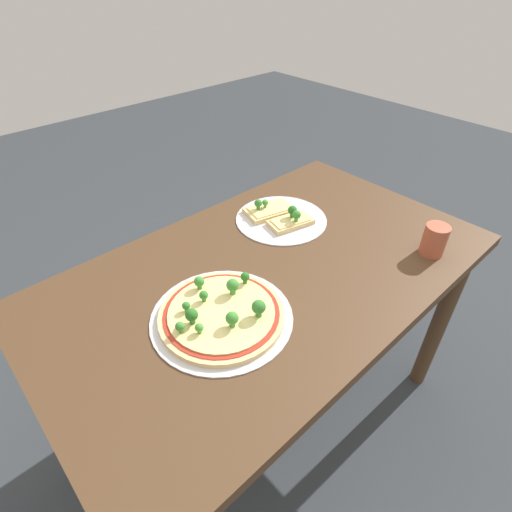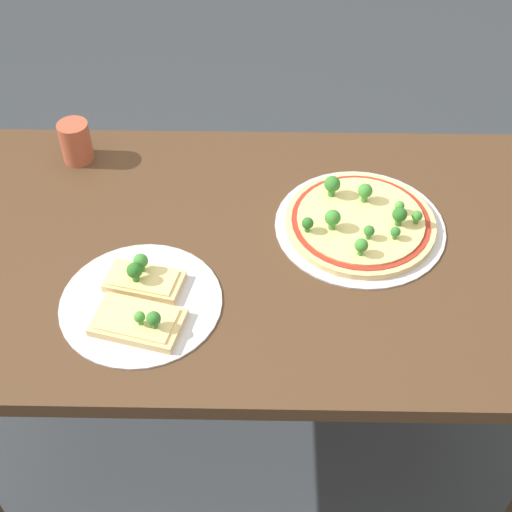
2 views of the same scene
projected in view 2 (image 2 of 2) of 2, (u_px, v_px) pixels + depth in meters
ground_plane at (254, 436)px, 2.03m from camera, size 8.00×8.00×0.00m
dining_table at (253, 278)px, 1.55m from camera, size 1.34×0.79×0.77m
pizza_tray_whole at (360, 222)px, 1.50m from camera, size 0.36×0.36×0.07m
pizza_tray_slice at (141, 302)px, 1.35m from camera, size 0.31×0.31×0.07m
drinking_cup at (76, 142)px, 1.64m from camera, size 0.07×0.07×0.10m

